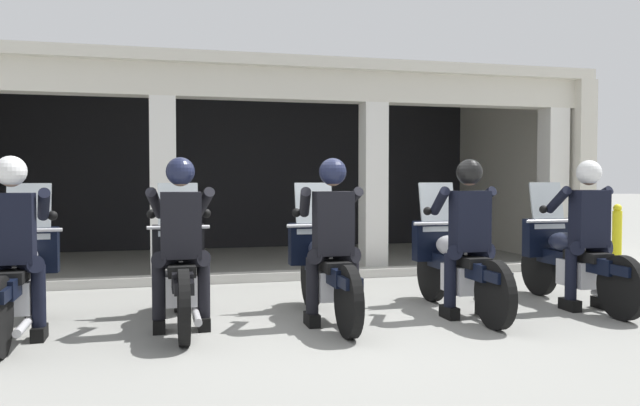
# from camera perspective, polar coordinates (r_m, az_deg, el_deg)

# --- Properties ---
(ground_plane) EXTENTS (80.00, 80.00, 0.00)m
(ground_plane) POSITION_cam_1_polar(r_m,az_deg,el_deg) (9.19, -4.11, -6.51)
(ground_plane) COLOR gray
(station_building) EXTENTS (10.25, 4.43, 3.11)m
(station_building) POSITION_cam_1_polar(r_m,az_deg,el_deg) (11.40, -6.24, 5.20)
(station_building) COLOR black
(station_building) RESTS_ON ground
(kerb_strip) EXTENTS (9.75, 0.24, 0.12)m
(kerb_strip) POSITION_cam_1_polar(r_m,az_deg,el_deg) (8.79, -3.67, -6.51)
(kerb_strip) COLOR #B7B5AD
(kerb_strip) RESTS_ON ground
(motorcycle_far_left) EXTENTS (0.62, 2.04, 1.35)m
(motorcycle_far_left) POSITION_cam_1_polar(r_m,az_deg,el_deg) (6.36, -25.15, -6.08)
(motorcycle_far_left) COLOR black
(motorcycle_far_left) RESTS_ON ground
(police_officer_far_left) EXTENTS (0.63, 0.61, 1.58)m
(police_officer_far_left) POSITION_cam_1_polar(r_m,az_deg,el_deg) (6.03, -25.74, -2.34)
(police_officer_far_left) COLOR black
(police_officer_far_left) RESTS_ON ground
(motorcycle_left) EXTENTS (0.62, 2.04, 1.35)m
(motorcycle_left) POSITION_cam_1_polar(r_m,az_deg,el_deg) (6.28, -12.36, -6.01)
(motorcycle_left) COLOR black
(motorcycle_left) RESTS_ON ground
(police_officer_left) EXTENTS (0.63, 0.61, 1.58)m
(police_officer_left) POSITION_cam_1_polar(r_m,az_deg,el_deg) (5.95, -12.31, -2.22)
(police_officer_left) COLOR black
(police_officer_left) RESTS_ON ground
(motorcycle_center) EXTENTS (0.62, 2.04, 1.35)m
(motorcycle_center) POSITION_cam_1_polar(r_m,az_deg,el_deg) (6.38, 0.43, -5.83)
(motorcycle_center) COLOR black
(motorcycle_center) RESTS_ON ground
(police_officer_center) EXTENTS (0.63, 0.61, 1.58)m
(police_officer_center) POSITION_cam_1_polar(r_m,az_deg,el_deg) (6.06, 1.10, -2.10)
(police_officer_center) COLOR black
(police_officer_center) RESTS_ON ground
(motorcycle_right) EXTENTS (0.62, 2.04, 1.35)m
(motorcycle_right) POSITION_cam_1_polar(r_m,az_deg,el_deg) (6.85, 11.96, -5.33)
(motorcycle_right) COLOR black
(motorcycle_right) RESTS_ON ground
(police_officer_right) EXTENTS (0.63, 0.61, 1.58)m
(police_officer_right) POSITION_cam_1_polar(r_m,az_deg,el_deg) (6.55, 13.08, -1.83)
(police_officer_right) COLOR black
(police_officer_right) RESTS_ON ground
(motorcycle_far_right) EXTENTS (0.62, 2.04, 1.35)m
(motorcycle_far_right) POSITION_cam_1_polar(r_m,az_deg,el_deg) (7.60, 21.39, -4.69)
(motorcycle_far_right) COLOR black
(motorcycle_far_right) RESTS_ON ground
(police_officer_far_right) EXTENTS (0.63, 0.61, 1.58)m
(police_officer_far_right) POSITION_cam_1_polar(r_m,az_deg,el_deg) (7.33, 22.72, -1.52)
(police_officer_far_right) COLOR black
(police_officer_far_right) RESTS_ON ground
(bollard_kerbside) EXTENTS (0.14, 0.14, 1.01)m
(bollard_kerbside) POSITION_cam_1_polar(r_m,az_deg,el_deg) (10.67, 24.95, -2.79)
(bollard_kerbside) COLOR yellow
(bollard_kerbside) RESTS_ON ground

